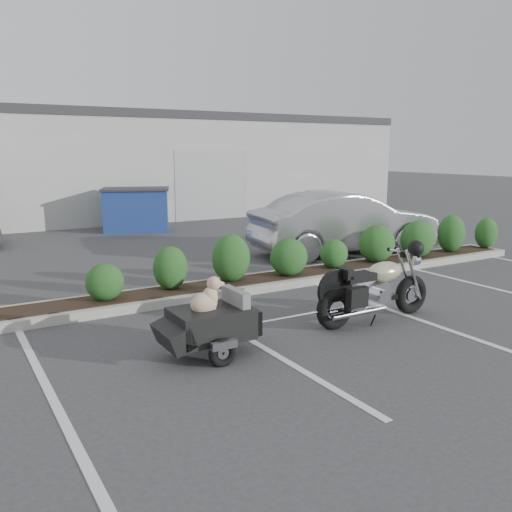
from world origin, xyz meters
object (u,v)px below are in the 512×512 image
sedan (345,223)px  dumpster (136,209)px  pet_trailer (210,322)px  motorcycle (376,289)px

sedan → dumpster: size_ratio=1.90×
pet_trailer → dumpster: 11.47m
dumpster → motorcycle: bearing=-67.6°
pet_trailer → dumpster: dumpster is taller
sedan → dumpster: 7.32m
pet_trailer → sedan: (6.00, 4.55, 0.34)m
sedan → motorcycle: bearing=154.0°
motorcycle → sedan: sedan is taller
motorcycle → pet_trailer: (-2.78, 0.02, -0.06)m
motorcycle → dumpster: size_ratio=0.87×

